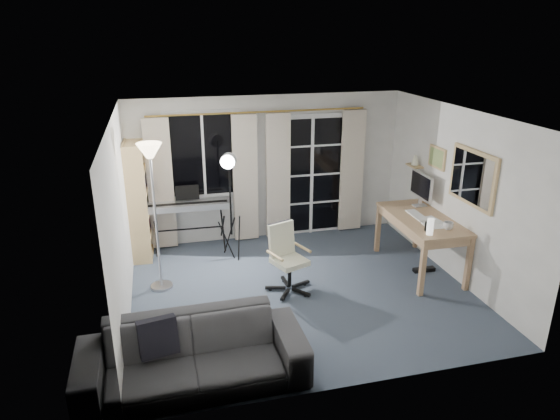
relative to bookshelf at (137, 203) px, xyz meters
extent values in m
cube|color=#3C4957|center=(2.12, -1.74, -0.88)|extent=(4.50, 4.00, 0.02)
cube|color=white|center=(1.07, 0.24, 0.63)|extent=(1.20, 0.06, 1.40)
cube|color=black|center=(1.07, 0.21, 0.63)|extent=(1.10, 0.02, 1.30)
cube|color=white|center=(1.07, 0.20, 0.63)|extent=(0.04, 0.03, 1.30)
cube|color=white|center=(2.87, 0.24, 0.16)|extent=(1.32, 0.06, 2.11)
cube|color=black|center=(2.57, 0.21, 0.16)|extent=(0.55, 0.02, 1.95)
cube|color=black|center=(3.17, 0.21, 0.16)|extent=(0.55, 0.02, 1.95)
cube|color=white|center=(2.87, 0.20, 0.16)|extent=(0.05, 0.04, 2.05)
cube|color=white|center=(2.87, 0.20, -0.32)|extent=(1.15, 0.03, 0.03)
cube|color=white|center=(2.87, 0.20, 0.18)|extent=(1.15, 0.03, 0.03)
cube|color=white|center=(2.87, 0.20, 0.68)|extent=(1.15, 0.03, 0.03)
cylinder|color=gold|center=(1.97, 0.16, 1.28)|extent=(3.50, 0.03, 0.03)
cube|color=beige|center=(0.37, 0.14, 0.21)|extent=(0.40, 0.07, 2.10)
cube|color=beige|center=(1.72, 0.14, 0.21)|extent=(0.40, 0.07, 2.10)
cube|color=beige|center=(2.27, 0.14, 0.21)|extent=(0.40, 0.07, 2.10)
cube|color=beige|center=(3.57, 0.14, 0.21)|extent=(0.40, 0.07, 2.10)
cube|color=tan|center=(0.01, -0.40, 0.05)|extent=(0.29, 0.04, 1.82)
cube|color=tan|center=(0.05, 0.42, 0.05)|extent=(0.29, 0.04, 1.82)
cube|color=tan|center=(-0.10, 0.02, 0.05)|extent=(0.06, 0.82, 1.82)
cube|color=tan|center=(0.03, 0.01, -0.84)|extent=(0.33, 0.83, 0.02)
cube|color=tan|center=(0.03, 0.01, -0.50)|extent=(0.33, 0.83, 0.02)
cube|color=tan|center=(0.03, 0.01, -0.15)|extent=(0.33, 0.83, 0.02)
cube|color=tan|center=(0.03, 0.01, 0.19)|extent=(0.33, 0.83, 0.02)
cube|color=tan|center=(0.03, 0.01, 0.54)|extent=(0.33, 0.83, 0.02)
cube|color=tan|center=(0.03, 0.01, 0.93)|extent=(0.33, 0.83, 0.02)
cube|color=silver|center=(0.04, -0.32, -0.37)|extent=(0.21, 0.06, 0.23)
cube|color=brown|center=(0.04, -0.23, -0.40)|extent=(0.21, 0.05, 0.19)
cube|color=#3C3C3C|center=(0.04, -0.16, -0.38)|extent=(0.21, 0.04, 0.21)
cube|color=brown|center=(0.05, -0.09, -0.35)|extent=(0.21, 0.04, 0.27)
cube|color=silver|center=(0.05, -0.02, -0.38)|extent=(0.21, 0.06, 0.21)
cube|color=#AD3C31|center=(0.05, 0.06, -0.38)|extent=(0.21, 0.04, 0.22)
cube|color=#3E2A80|center=(0.06, 0.13, -0.38)|extent=(0.21, 0.05, 0.22)
cube|color=brown|center=(0.06, 0.21, -0.38)|extent=(0.21, 0.04, 0.21)
cube|color=#AD3C31|center=(0.06, 0.28, -0.38)|extent=(0.21, 0.06, 0.22)
cube|color=#3C3C3C|center=(0.07, 0.36, -0.37)|extent=(0.21, 0.03, 0.24)
cube|color=#3E2A80|center=(0.04, -0.32, -0.02)|extent=(0.21, 0.04, 0.25)
cube|color=#3C3C3C|center=(0.04, -0.26, -0.02)|extent=(0.21, 0.06, 0.24)
cube|color=#3C3C3C|center=(0.04, -0.17, -0.04)|extent=(0.21, 0.04, 0.21)
cube|color=#3E2A80|center=(0.05, -0.10, -0.04)|extent=(0.21, 0.04, 0.20)
cube|color=#3E2A80|center=(0.05, -0.03, -0.04)|extent=(0.21, 0.04, 0.21)
cube|color=#3C3C3C|center=(0.05, 0.04, -0.02)|extent=(0.21, 0.04, 0.25)
cube|color=#3C3C3C|center=(0.06, 0.10, -0.04)|extent=(0.21, 0.05, 0.20)
cube|color=#F0EF5A|center=(0.06, 0.18, -0.04)|extent=(0.21, 0.05, 0.21)
cube|color=brown|center=(0.06, 0.25, -0.03)|extent=(0.21, 0.04, 0.22)
cube|color=#3C3C3C|center=(0.06, 0.32, -0.04)|extent=(0.21, 0.04, 0.21)
cube|color=#AD3C31|center=(0.04, -0.32, 0.33)|extent=(0.21, 0.04, 0.26)
cube|color=#3C3C3C|center=(0.04, -0.25, 0.30)|extent=(0.21, 0.03, 0.20)
cube|color=silver|center=(0.04, -0.19, 0.34)|extent=(0.21, 0.04, 0.27)
cube|color=silver|center=(0.04, -0.13, 0.33)|extent=(0.21, 0.04, 0.25)
cube|color=brown|center=(0.05, -0.06, 0.31)|extent=(0.21, 0.04, 0.20)
cube|color=#3E2A80|center=(0.05, 0.01, 0.31)|extent=(0.21, 0.05, 0.21)
cylinder|color=#B2B2B7|center=(0.27, -1.19, -0.85)|extent=(0.38, 0.38, 0.03)
cylinder|color=#B2B2B7|center=(0.27, -1.19, 0.10)|extent=(0.04, 0.04, 1.89)
cone|color=#FFE5B2|center=(0.27, -1.19, 1.07)|extent=(0.40, 0.40, 0.19)
cylinder|color=black|center=(0.25, -0.03, -0.50)|extent=(0.05, 0.66, 0.60)
cylinder|color=black|center=(0.25, -0.03, -0.50)|extent=(0.05, 0.66, 0.60)
cylinder|color=black|center=(1.30, -0.06, -0.50)|extent=(0.05, 0.66, 0.60)
cylinder|color=black|center=(1.30, -0.06, -0.50)|extent=(0.05, 0.66, 0.60)
cylinder|color=black|center=(0.77, -0.04, -0.50)|extent=(1.05, 0.06, 0.03)
cube|color=silver|center=(0.77, -0.04, -0.10)|extent=(1.38, 0.39, 0.09)
cube|color=white|center=(0.77, -0.13, -0.06)|extent=(1.26, 0.19, 0.02)
cube|color=black|center=(0.77, -0.09, -0.05)|extent=(1.22, 0.13, 0.01)
cube|color=black|center=(0.77, 0.06, 0.08)|extent=(0.37, 0.09, 0.23)
cylinder|color=black|center=(1.49, -0.51, -0.56)|extent=(0.10, 0.26, 0.69)
cylinder|color=black|center=(1.36, -0.36, -0.56)|extent=(0.19, 0.21, 0.69)
cylinder|color=black|center=(1.29, -0.55, -0.56)|extent=(0.27, 0.08, 0.69)
cylinder|color=black|center=(1.38, -0.47, 0.12)|extent=(0.04, 0.04, 1.19)
cylinder|color=silver|center=(1.36, -0.52, 0.71)|extent=(0.25, 0.19, 0.23)
cylinder|color=white|center=(1.34, -0.59, 0.71)|extent=(0.19, 0.08, 0.20)
cube|color=black|center=(2.15, -1.65, -0.83)|extent=(0.28, 0.14, 0.04)
cylinder|color=black|center=(2.22, -1.62, -0.84)|extent=(0.06, 0.06, 0.04)
cube|color=black|center=(1.96, -1.53, -0.83)|extent=(0.06, 0.28, 0.04)
cylinder|color=black|center=(1.96, -1.46, -0.84)|extent=(0.06, 0.06, 0.04)
cube|color=black|center=(1.79, -1.67, -0.83)|extent=(0.28, 0.12, 0.04)
cylinder|color=black|center=(1.72, -1.65, -0.84)|extent=(0.06, 0.06, 0.04)
cube|color=black|center=(1.87, -1.88, -0.83)|extent=(0.19, 0.26, 0.04)
cylinder|color=black|center=(1.83, -1.94, -0.84)|extent=(0.06, 0.06, 0.04)
cube|color=black|center=(2.10, -1.87, -0.83)|extent=(0.21, 0.25, 0.04)
cylinder|color=black|center=(2.14, -1.92, -0.84)|extent=(0.06, 0.06, 0.04)
cylinder|color=black|center=(1.97, -1.72, -0.62)|extent=(0.07, 0.07, 0.35)
cube|color=white|center=(1.97, -1.72, -0.43)|extent=(0.52, 0.52, 0.07)
cube|color=white|center=(1.90, -1.54, -0.16)|extent=(0.40, 0.24, 0.46)
cube|color=black|center=(1.89, -1.51, -0.14)|extent=(0.38, 0.21, 0.43)
cylinder|color=tan|center=(1.75, -1.78, -0.28)|extent=(0.16, 0.34, 0.04)
cylinder|color=tan|center=(2.18, -1.62, -0.28)|extent=(0.16, 0.34, 0.04)
cube|color=#A47D54|center=(4.00, -1.55, -0.06)|extent=(0.80, 1.56, 0.04)
cube|color=#A47D54|center=(4.00, -1.55, -0.14)|extent=(0.76, 1.51, 0.11)
cube|color=#A47D54|center=(3.65, -2.27, -0.47)|extent=(0.07, 0.07, 0.78)
cube|color=#A47D54|center=(4.33, -2.28, -0.47)|extent=(0.07, 0.07, 0.78)
cube|color=#A47D54|center=(3.68, -0.82, -0.47)|extent=(0.07, 0.07, 0.78)
cube|color=#A47D54|center=(4.36, -0.83, -0.47)|extent=(0.07, 0.07, 0.78)
cube|color=silver|center=(4.20, -1.10, -0.03)|extent=(0.20, 0.14, 0.02)
cube|color=silver|center=(4.20, -1.10, 0.11)|extent=(0.04, 0.03, 0.24)
cube|color=silver|center=(4.20, -1.10, 0.29)|extent=(0.05, 0.59, 0.37)
cube|color=black|center=(4.18, -1.10, 0.29)|extent=(0.02, 0.55, 0.33)
cube|color=white|center=(3.95, -1.48, -0.03)|extent=(0.16, 0.47, 0.02)
cube|color=white|center=(3.89, -1.81, -0.03)|extent=(0.07, 0.11, 0.02)
cube|color=white|center=(4.06, -1.70, -0.04)|extent=(0.28, 0.36, 0.01)
cube|color=white|center=(4.02, -1.92, -0.04)|extent=(0.25, 0.19, 0.00)
cube|color=black|center=(3.80, -2.03, 0.03)|extent=(0.06, 0.05, 0.13)
cylinder|color=white|center=(3.77, -2.14, 0.07)|extent=(0.09, 0.09, 0.22)
cube|color=black|center=(4.06, -1.65, -0.84)|extent=(0.33, 0.09, 0.06)
imported|color=silver|center=(4.10, -2.05, 0.03)|extent=(0.14, 0.11, 0.14)
cube|color=tan|center=(4.35, -2.09, 0.68)|extent=(0.04, 0.94, 0.74)
cube|color=white|center=(4.33, -2.09, 0.68)|extent=(0.01, 0.84, 0.64)
cube|color=tan|center=(4.35, -1.19, 0.73)|extent=(0.03, 0.42, 0.32)
cube|color=#478E67|center=(4.34, -1.19, 0.73)|extent=(0.00, 0.36, 0.26)
cube|color=tan|center=(4.28, -0.69, 0.48)|extent=(0.16, 0.30, 0.02)
cone|color=white|center=(4.28, -0.69, 0.57)|extent=(0.12, 0.12, 0.15)
imported|color=#343437|center=(0.55, -3.29, -0.42)|extent=(2.26, 0.68, 0.88)
cube|color=black|center=(0.22, -3.19, -0.35)|extent=(0.41, 0.27, 0.40)
camera|label=1|loc=(0.38, -7.55, 2.54)|focal=32.00mm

